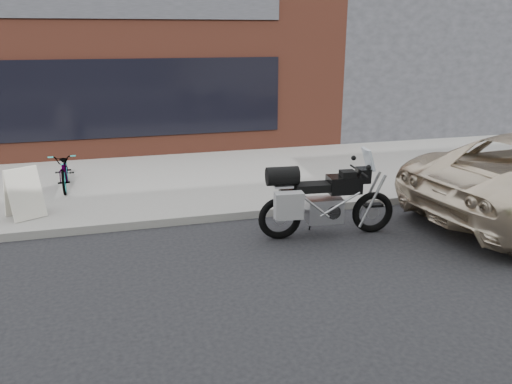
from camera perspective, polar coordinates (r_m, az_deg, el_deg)
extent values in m
plane|color=black|center=(5.68, 0.30, -17.94)|extent=(120.00, 120.00, 0.00)
cube|color=gray|center=(11.96, -8.59, 1.80)|extent=(44.00, 6.00, 0.15)
cube|color=#56281C|center=(18.50, -17.91, 13.58)|extent=(14.00, 10.00, 4.50)
cube|color=black|center=(13.54, -18.48, 9.97)|extent=(10.00, 0.08, 2.00)
cube|color=#27282C|center=(13.46, -19.44, 19.26)|extent=(10.00, 0.08, 0.50)
cube|color=#27282C|center=(21.60, 16.98, 16.14)|extent=(10.00, 10.00, 6.00)
torus|color=black|center=(8.35, 2.74, -3.02)|extent=(0.74, 0.18, 0.73)
torus|color=black|center=(8.85, 13.17, -2.27)|extent=(0.74, 0.18, 0.73)
cube|color=#B7B7BC|center=(8.51, 7.79, -2.05)|extent=(0.63, 0.38, 0.42)
cube|color=black|center=(8.48, 10.02, 0.88)|extent=(0.57, 0.39, 0.28)
cube|color=black|center=(8.32, 6.47, 0.55)|extent=(0.62, 0.35, 0.13)
cube|color=black|center=(8.24, 3.89, -0.17)|extent=(0.35, 0.27, 0.15)
cube|color=black|center=(8.56, 12.13, 1.90)|extent=(0.22, 0.28, 0.24)
cube|color=silver|center=(8.52, 12.73, 3.70)|extent=(0.18, 0.34, 0.37)
cylinder|color=black|center=(8.51, 11.69, 2.38)|extent=(0.10, 0.77, 0.03)
cube|color=#B7B7BC|center=(8.17, 3.02, 0.81)|extent=(0.33, 0.35, 0.03)
cube|color=gray|center=(8.00, 3.76, -1.56)|extent=(0.47, 0.23, 0.44)
cylinder|color=black|center=(8.12, 3.04, 1.84)|extent=(0.55, 0.35, 0.31)
cylinder|color=#B7B7BC|center=(8.57, 4.62, -2.33)|extent=(0.61, 0.14, 0.21)
imported|color=gray|center=(11.32, -21.03, 2.38)|extent=(0.62, 1.55, 0.80)
cube|color=silver|center=(9.70, -24.84, -0.20)|extent=(0.63, 0.52, 0.91)
cube|color=silver|center=(9.92, -25.30, 0.11)|extent=(0.63, 0.52, 0.91)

